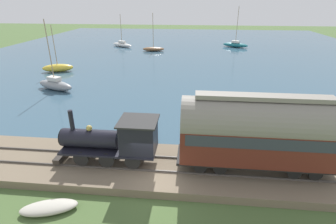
% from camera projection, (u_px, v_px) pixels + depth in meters
% --- Properties ---
extents(ground_plane, '(200.00, 200.00, 0.00)m').
position_uv_depth(ground_plane, '(153.00, 183.00, 15.27)').
color(ground_plane, '#476033').
extents(harbor_water, '(80.00, 80.00, 0.01)m').
position_uv_depth(harbor_water, '(185.00, 49.00, 55.37)').
color(harbor_water, '#38566B').
rests_on(harbor_water, ground).
extents(rail_embankment, '(4.97, 56.00, 0.63)m').
position_uv_depth(rail_embankment, '(156.00, 168.00, 16.22)').
color(rail_embankment, '#756651').
rests_on(rail_embankment, ground).
extents(steam_locomotive, '(2.11, 6.31, 3.26)m').
position_uv_depth(steam_locomotive, '(117.00, 138.00, 15.67)').
color(steam_locomotive, black).
rests_on(steam_locomotive, rail_embankment).
extents(passenger_coach, '(2.53, 9.02, 4.61)m').
position_uv_depth(passenger_coach, '(259.00, 131.00, 14.53)').
color(passenger_coach, black).
rests_on(passenger_coach, rail_embankment).
extents(sailboat_brown, '(2.09, 4.54, 7.35)m').
position_uv_depth(sailboat_brown, '(153.00, 49.00, 53.52)').
color(sailboat_brown, brown).
rests_on(sailboat_brown, harbor_water).
extents(sailboat_white, '(4.20, 5.64, 6.87)m').
position_uv_depth(sailboat_white, '(122.00, 44.00, 58.26)').
color(sailboat_white, white).
rests_on(sailboat_white, harbor_water).
extents(sailboat_yellow, '(2.78, 4.55, 6.58)m').
position_uv_depth(sailboat_yellow, '(58.00, 68.00, 38.34)').
color(sailboat_yellow, gold).
rests_on(sailboat_yellow, harbor_water).
extents(sailboat_gray, '(3.07, 5.19, 7.91)m').
position_uv_depth(sailboat_gray, '(55.00, 84.00, 30.62)').
color(sailboat_gray, gray).
rests_on(sailboat_gray, harbor_water).
extents(sailboat_teal, '(3.66, 5.66, 8.46)m').
position_uv_depth(sailboat_teal, '(235.00, 45.00, 57.80)').
color(sailboat_teal, '#1E707A').
rests_on(sailboat_teal, harbor_water).
extents(rowboat_far_out, '(2.30, 2.19, 0.51)m').
position_uv_depth(rowboat_far_out, '(284.00, 121.00, 22.46)').
color(rowboat_far_out, silver).
rests_on(rowboat_far_out, harbor_water).
extents(rowboat_mid_harbor, '(2.34, 2.57, 0.37)m').
position_uv_depth(rowboat_mid_harbor, '(300.00, 139.00, 19.69)').
color(rowboat_mid_harbor, silver).
rests_on(rowboat_mid_harbor, harbor_water).
extents(rowboat_off_pier, '(1.97, 2.97, 0.50)m').
position_uv_depth(rowboat_off_pier, '(246.00, 110.00, 24.52)').
color(rowboat_off_pier, '#B7B2A3').
rests_on(rowboat_off_pier, harbor_water).
extents(beached_dinghy, '(1.88, 3.00, 0.44)m').
position_uv_depth(beached_dinghy, '(49.00, 207.00, 13.18)').
color(beached_dinghy, '#B7B2A3').
rests_on(beached_dinghy, ground).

